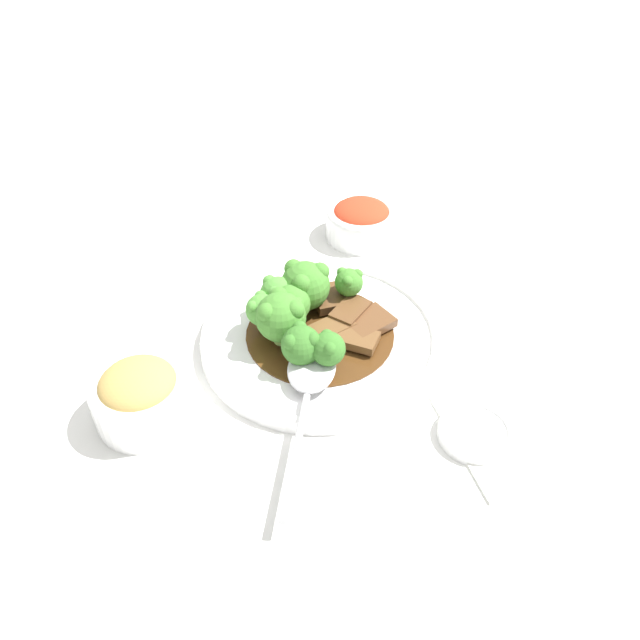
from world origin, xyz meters
TOP-DOWN VIEW (x-y plane):
  - ground_plane at (0.00, 0.00)m, footprint 4.00×4.00m
  - main_plate at (0.00, 0.00)m, footprint 0.26×0.26m
  - beef_strip_0 at (0.02, -0.04)m, footprint 0.05×0.05m
  - beef_strip_1 at (-0.02, -0.04)m, footprint 0.05×0.05m
  - beef_strip_2 at (-0.00, -0.05)m, footprint 0.06×0.06m
  - beef_strip_3 at (0.05, -0.02)m, footprint 0.05×0.04m
  - beef_strip_4 at (-0.01, -0.00)m, footprint 0.06×0.08m
  - broccoli_floret_0 at (-0.05, 0.03)m, footprint 0.04×0.04m
  - broccoli_floret_1 at (0.04, 0.01)m, footprint 0.06×0.06m
  - broccoli_floret_2 at (0.02, 0.03)m, footprint 0.04×0.04m
  - broccoli_floret_3 at (-0.01, 0.04)m, footprint 0.05×0.05m
  - broccoli_floret_4 at (0.03, 0.04)m, footprint 0.04×0.04m
  - broccoli_floret_5 at (-0.06, 0.00)m, footprint 0.04×0.04m
  - broccoli_floret_6 at (0.01, 0.06)m, footprint 0.04×0.04m
  - broccoli_floret_7 at (0.05, -0.04)m, footprint 0.03×0.03m
  - serving_spoon at (-0.08, 0.02)m, footprint 0.21×0.08m
  - side_bowl_kimchi at (0.21, -0.08)m, footprint 0.09×0.09m
  - side_bowl_appetizer at (-0.08, 0.18)m, footprint 0.09×0.09m
  - sauce_dish at (-0.15, -0.13)m, footprint 0.07×0.07m
  - paper_napkin at (-0.15, -0.15)m, footprint 0.14×0.10m

SIDE VIEW (x-z plane):
  - ground_plane at x=0.00m, z-range 0.00..0.00m
  - paper_napkin at x=-0.15m, z-range 0.00..0.01m
  - sauce_dish at x=-0.15m, z-range 0.00..0.01m
  - main_plate at x=0.00m, z-range 0.00..0.02m
  - beef_strip_1 at x=-0.02m, z-range 0.02..0.03m
  - beef_strip_2 at x=0.00m, z-range 0.02..0.03m
  - beef_strip_3 at x=0.05m, z-range 0.02..0.03m
  - beef_strip_4 at x=-0.01m, z-range 0.02..0.03m
  - serving_spoon at x=-0.08m, z-range 0.02..0.03m
  - beef_strip_0 at x=0.02m, z-range 0.02..0.03m
  - side_bowl_kimchi at x=0.21m, z-range 0.00..0.05m
  - side_bowl_appetizer at x=-0.08m, z-range 0.00..0.06m
  - broccoli_floret_7 at x=0.05m, z-range 0.02..0.07m
  - broccoli_floret_6 at x=0.01m, z-range 0.02..0.07m
  - broccoli_floret_0 at x=-0.05m, z-range 0.02..0.07m
  - broccoli_floret_5 at x=-0.06m, z-range 0.02..0.07m
  - broccoli_floret_4 at x=0.03m, z-range 0.02..0.07m
  - broccoli_floret_2 at x=0.02m, z-range 0.02..0.07m
  - broccoli_floret_1 at x=0.04m, z-range 0.02..0.08m
  - broccoli_floret_3 at x=-0.01m, z-range 0.02..0.08m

